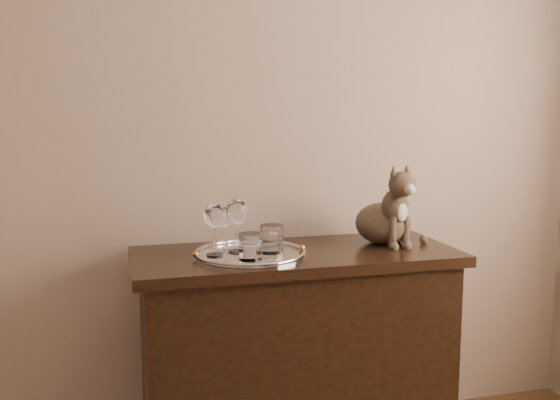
% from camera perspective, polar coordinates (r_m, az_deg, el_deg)
% --- Properties ---
extents(wall_back, '(4.00, 0.10, 2.70)m').
position_cam_1_polar(wall_back, '(2.48, -14.16, 7.55)').
color(wall_back, tan).
rests_on(wall_back, ground).
extents(sideboard, '(1.20, 0.50, 0.85)m').
position_cam_1_polar(sideboard, '(2.45, 1.43, -14.43)').
color(sideboard, black).
rests_on(sideboard, ground).
extents(tray, '(0.40, 0.40, 0.01)m').
position_cam_1_polar(tray, '(2.25, -2.72, -5.02)').
color(tray, silver).
rests_on(tray, sideboard).
extents(wine_glass_a, '(0.07, 0.07, 0.17)m').
position_cam_1_polar(wine_glass_a, '(2.27, -5.16, -2.59)').
color(wine_glass_a, silver).
rests_on(wine_glass_a, tray).
extents(wine_glass_c, '(0.07, 0.07, 0.19)m').
position_cam_1_polar(wine_glass_c, '(2.21, -6.01, -2.67)').
color(wine_glass_c, white).
rests_on(wine_glass_c, tray).
extents(wine_glass_d, '(0.07, 0.07, 0.20)m').
position_cam_1_polar(wine_glass_d, '(2.26, -3.98, -2.34)').
color(wine_glass_d, silver).
rests_on(wine_glass_d, tray).
extents(tumbler_a, '(0.08, 0.08, 0.09)m').
position_cam_1_polar(tumbler_a, '(2.17, -0.92, -4.15)').
color(tumbler_a, white).
rests_on(tumbler_a, tray).
extents(tumbler_b, '(0.08, 0.08, 0.09)m').
position_cam_1_polar(tumbler_b, '(2.15, -2.71, -4.28)').
color(tumbler_b, silver).
rests_on(tumbler_b, tray).
extents(tumbler_c, '(0.09, 0.09, 0.10)m').
position_cam_1_polar(tumbler_c, '(2.28, -0.78, -3.50)').
color(tumbler_c, silver).
rests_on(tumbler_c, tray).
extents(cat, '(0.36, 0.34, 0.32)m').
position_cam_1_polar(cat, '(2.46, 9.44, -0.30)').
color(cat, '#4A382C').
rests_on(cat, sideboard).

